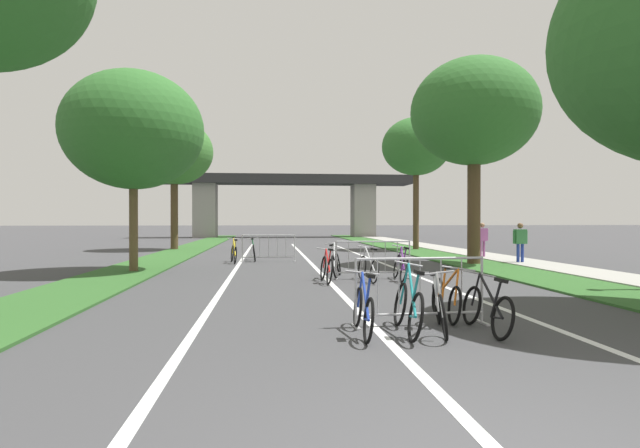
% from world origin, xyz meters
% --- Properties ---
extents(grass_verge_left, '(2.16, 54.18, 0.05)m').
position_xyz_m(grass_verge_left, '(-5.92, 22.16, 0.03)').
color(grass_verge_left, '#2D5B26').
rests_on(grass_verge_left, ground).
extents(grass_verge_right, '(2.16, 54.18, 0.05)m').
position_xyz_m(grass_verge_right, '(5.92, 22.16, 0.03)').
color(grass_verge_right, '#2D5B26').
rests_on(grass_verge_right, ground).
extents(sidewalk_path_right, '(1.86, 54.18, 0.08)m').
position_xyz_m(sidewalk_path_right, '(7.93, 22.16, 0.04)').
color(sidewalk_path_right, '#9E9B93').
rests_on(sidewalk_path_right, ground).
extents(lane_stripe_center, '(0.14, 31.34, 0.01)m').
position_xyz_m(lane_stripe_center, '(0.00, 15.67, 0.00)').
color(lane_stripe_center, silver).
rests_on(lane_stripe_center, ground).
extents(lane_stripe_right_lane, '(0.14, 31.34, 0.01)m').
position_xyz_m(lane_stripe_right_lane, '(2.66, 15.67, 0.00)').
color(lane_stripe_right_lane, silver).
rests_on(lane_stripe_right_lane, ground).
extents(lane_stripe_left_lane, '(0.14, 31.34, 0.01)m').
position_xyz_m(lane_stripe_left_lane, '(-2.66, 15.67, 0.00)').
color(lane_stripe_left_lane, silver).
rests_on(lane_stripe_left_lane, ground).
extents(overpass_bridge, '(23.50, 3.46, 5.81)m').
position_xyz_m(overpass_bridge, '(0.00, 44.78, 4.18)').
color(overpass_bridge, '#2D2D30').
rests_on(overpass_bridge, ground).
extents(tree_left_maple_mid, '(4.29, 4.29, 6.22)m').
position_xyz_m(tree_left_maple_mid, '(-5.74, 13.38, 4.39)').
color(tree_left_maple_mid, brown).
rests_on(tree_left_maple_mid, ground).
extents(tree_left_pine_far, '(4.14, 4.14, 7.05)m').
position_xyz_m(tree_left_pine_far, '(-6.63, 25.21, 5.26)').
color(tree_left_pine_far, '#4C3823').
rests_on(tree_left_pine_far, ground).
extents(tree_right_oak_mid, '(4.55, 4.55, 7.47)m').
position_xyz_m(tree_right_oak_mid, '(5.82, 14.89, 5.50)').
color(tree_right_oak_mid, '#4C3823').
rests_on(tree_right_oak_mid, ground).
extents(tree_right_cypress_far, '(3.67, 3.67, 7.15)m').
position_xyz_m(tree_right_cypress_far, '(6.35, 23.96, 5.56)').
color(tree_right_cypress_far, '#4C3823').
rests_on(tree_right_cypress_far, ground).
extents(crowd_barrier_nearest, '(2.10, 0.55, 1.05)m').
position_xyz_m(crowd_barrier_nearest, '(0.73, 4.76, 0.51)').
color(crowd_barrier_nearest, '#ADADB2').
rests_on(crowd_barrier_nearest, ground).
extents(crowd_barrier_second, '(2.10, 0.53, 1.05)m').
position_xyz_m(crowd_barrier_second, '(1.27, 10.86, 0.51)').
color(crowd_barrier_second, '#ADADB2').
rests_on(crowd_barrier_second, ground).
extents(crowd_barrier_third, '(2.10, 0.52, 1.05)m').
position_xyz_m(crowd_barrier_third, '(-1.58, 16.96, 0.51)').
color(crowd_barrier_third, '#ADADB2').
rests_on(crowd_barrier_third, ground).
extents(bicycle_silver_0, '(0.43, 1.70, 0.93)m').
position_xyz_m(bicycle_silver_0, '(1.04, 10.35, 0.37)').
color(bicycle_silver_0, black).
rests_on(bicycle_silver_0, ground).
extents(bicycle_red_1, '(0.52, 1.63, 0.89)m').
position_xyz_m(bicycle_red_1, '(-0.08, 10.28, 0.36)').
color(bicycle_red_1, black).
rests_on(bicycle_red_1, ground).
extents(bicycle_blue_2, '(0.52, 1.64, 0.90)m').
position_xyz_m(bicycle_blue_2, '(-0.26, 4.19, 0.35)').
color(bicycle_blue_2, black).
rests_on(bicycle_blue_2, ground).
extents(bicycle_teal_3, '(0.50, 1.74, 1.01)m').
position_xyz_m(bicycle_teal_3, '(0.39, 4.21, 0.38)').
color(bicycle_teal_3, black).
rests_on(bicycle_teal_3, ground).
extents(bicycle_white_4, '(0.69, 1.69, 0.95)m').
position_xyz_m(bicycle_white_4, '(0.87, 4.27, 0.36)').
color(bicycle_white_4, black).
rests_on(bicycle_white_4, ground).
extents(bicycle_yellow_5, '(0.49, 1.72, 0.93)m').
position_xyz_m(bicycle_yellow_5, '(-2.89, 16.61, 0.36)').
color(bicycle_yellow_5, black).
rests_on(bicycle_yellow_5, ground).
extents(bicycle_orange_6, '(0.52, 1.66, 0.92)m').
position_xyz_m(bicycle_orange_6, '(1.31, 5.22, 0.35)').
color(bicycle_orange_6, black).
rests_on(bicycle_orange_6, ground).
extents(bicycle_black_7, '(0.52, 1.65, 0.86)m').
position_xyz_m(bicycle_black_7, '(1.54, 4.18, 0.34)').
color(bicycle_black_7, black).
rests_on(bicycle_black_7, ground).
extents(bicycle_purple_8, '(0.55, 1.65, 0.94)m').
position_xyz_m(bicycle_purple_8, '(1.94, 10.47, 0.37)').
color(bicycle_purple_8, black).
rests_on(bicycle_purple_8, ground).
extents(bicycle_green_9, '(0.51, 1.67, 0.91)m').
position_xyz_m(bicycle_green_9, '(-2.16, 17.53, 0.36)').
color(bicycle_green_9, black).
rests_on(bicycle_green_9, ground).
extents(bicycle_silver_10, '(0.56, 1.69, 1.02)m').
position_xyz_m(bicycle_silver_10, '(0.32, 11.44, 0.37)').
color(bicycle_silver_10, black).
rests_on(bicycle_silver_10, ground).
extents(pedestrian_pushing_bike, '(0.55, 0.25, 1.51)m').
position_xyz_m(pedestrian_pushing_bike, '(7.59, 14.93, 0.92)').
color(pedestrian_pushing_bike, navy).
rests_on(pedestrian_pushing_bike, ground).
extents(pedestrian_with_backpack, '(0.54, 0.32, 1.50)m').
position_xyz_m(pedestrian_with_backpack, '(7.38, 17.76, 0.91)').
color(pedestrian_with_backpack, '#994C8C').
rests_on(pedestrian_with_backpack, ground).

